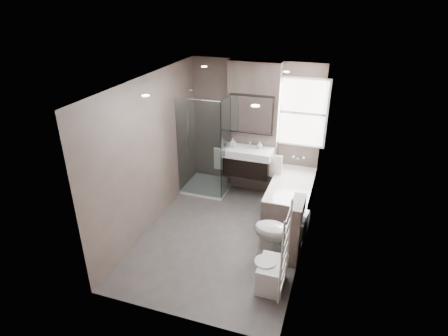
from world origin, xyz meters
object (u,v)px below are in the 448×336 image
at_px(vanity, 248,161).
at_px(bathtub, 290,195).
at_px(bidet, 271,274).
at_px(toilet, 279,233).

relative_size(vanity, bathtub, 0.59).
distance_m(bathtub, bidet, 2.09).
bearing_deg(toilet, vanity, -143.50).
bearing_deg(bathtub, vanity, 160.63).
bearing_deg(vanity, bathtub, -19.37).
distance_m(vanity, bathtub, 1.07).
xyz_separation_m(bathtub, bidet, (0.09, -2.09, -0.10)).
relative_size(bathtub, bidet, 3.06).
relative_size(vanity, toilet, 1.17).
bearing_deg(toilet, bidet, 9.93).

